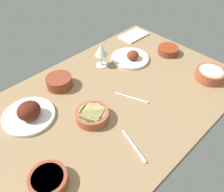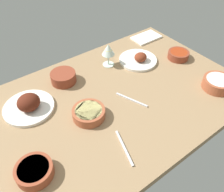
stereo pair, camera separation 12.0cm
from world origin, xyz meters
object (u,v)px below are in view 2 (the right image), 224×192
object	(u,v)px
folded_napkin	(146,37)
spoon_loose	(132,100)
bowl_sauce	(178,55)
fork_loose	(124,148)
plate_center_main	(29,105)
plate_far_side	(139,59)
bowl_pasta	(63,77)
wine_glass	(108,51)
bowl_potatoes	(89,113)
bowl_cream	(218,83)
bowl_onions	(34,171)

from	to	relation	value
folded_napkin	spoon_loose	bearing A→B (deg)	40.57
bowl_sauce	fork_loose	size ratio (longest dim) A/B	0.70
plate_center_main	folded_napkin	distance (cm)	94.21
plate_far_side	fork_loose	world-z (taller)	plate_far_side
bowl_pasta	wine_glass	xyz separation A→B (cm)	(-29.13, 1.97, 6.74)
plate_center_main	bowl_potatoes	distance (cm)	29.65
wine_glass	fork_loose	bearing A→B (deg)	60.23
fork_loose	plate_center_main	bearing A→B (deg)	-136.53
spoon_loose	wine_glass	bearing A→B (deg)	143.67
bowl_potatoes	fork_loose	world-z (taller)	bowl_potatoes
bowl_potatoes	fork_loose	xyz separation A→B (cm)	(-2.20, 23.87, -2.16)
spoon_loose	bowl_pasta	bearing A→B (deg)	-170.09
bowl_cream	wine_glass	world-z (taller)	wine_glass
bowl_cream	plate_center_main	bearing A→B (deg)	-27.07
plate_center_main	bowl_sauce	xyz separation A→B (cm)	(-91.88, 13.03, -0.55)
bowl_cream	spoon_loose	distance (cm)	47.48
bowl_onions	bowl_sauce	xyz separation A→B (cm)	(-103.80, -20.99, -0.09)
folded_napkin	plate_center_main	bearing A→B (deg)	10.26
spoon_loose	plate_far_side	bearing A→B (deg)	111.82
bowl_pasta	spoon_loose	world-z (taller)	bowl_pasta
bowl_sauce	folded_napkin	size ratio (longest dim) A/B	0.66
bowl_sauce	folded_napkin	distance (cm)	29.88
wine_glass	fork_loose	xyz separation A→B (cm)	(29.89, 52.27, -9.53)
plate_center_main	bowl_sauce	distance (cm)	92.80
bowl_onions	folded_napkin	xyz separation A→B (cm)	(-104.60, -50.80, -1.97)
plate_far_side	bowl_potatoes	size ratio (longest dim) A/B	1.49
plate_far_side	spoon_loose	xyz separation A→B (cm)	(25.49, 23.66, -1.23)
bowl_sauce	fork_loose	bearing A→B (deg)	24.95
bowl_potatoes	wine_glass	world-z (taller)	wine_glass
plate_far_side	bowl_cream	xyz separation A→B (cm)	(-17.64, 43.33, 1.48)
bowl_onions	fork_loose	world-z (taller)	bowl_onions
plate_far_side	wine_glass	world-z (taller)	wine_glass
bowl_cream	spoon_loose	xyz separation A→B (cm)	(43.13, -19.67, -2.71)
wine_glass	spoon_loose	bearing A→B (deg)	74.72
bowl_potatoes	bowl_pasta	world-z (taller)	bowl_pasta
plate_center_main	bowl_cream	bearing A→B (deg)	152.93
fork_loose	plate_far_side	bearing A→B (deg)	149.87
bowl_onions	bowl_cream	bearing A→B (deg)	173.94
bowl_pasta	fork_loose	xyz separation A→B (cm)	(0.76, 54.24, -2.79)
bowl_pasta	wine_glass	distance (cm)	29.96
plate_far_side	bowl_cream	distance (cm)	46.81
bowl_sauce	spoon_loose	distance (cm)	49.34
plate_center_main	plate_far_side	world-z (taller)	plate_center_main
bowl_sauce	folded_napkin	world-z (taller)	bowl_sauce
wine_glass	fork_loose	distance (cm)	60.96
bowl_pasta	wine_glass	world-z (taller)	wine_glass
bowl_pasta	bowl_sauce	bearing A→B (deg)	162.02
plate_far_side	fork_loose	distance (cm)	64.07
bowl_potatoes	wine_glass	bearing A→B (deg)	-138.50
bowl_cream	folded_napkin	xyz separation A→B (cm)	(-5.52, -61.32, -2.51)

